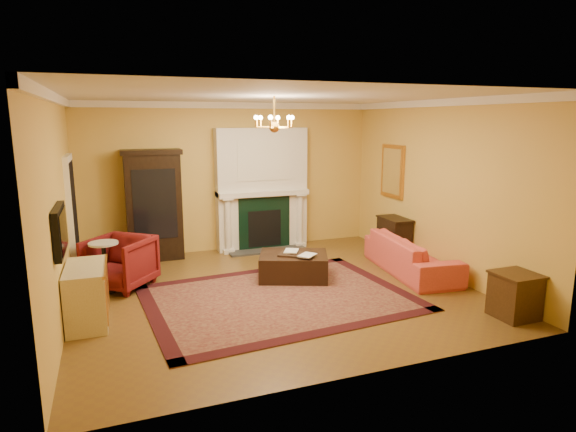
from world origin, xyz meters
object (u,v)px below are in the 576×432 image
china_cabinet (154,208)px  console_table (394,239)px  coral_sofa (411,249)px  pedestal_table (105,263)px  commode (87,295)px  wingback_armchair (120,260)px  end_table (515,296)px  leather_ottoman (294,266)px

china_cabinet → console_table: bearing=-19.0°
coral_sofa → console_table: 0.93m
pedestal_table → commode: 1.20m
wingback_armchair → coral_sofa: bearing=28.0°
commode → end_table: bearing=-17.7°
commode → leather_ottoman: bearing=13.8°
pedestal_table → end_table: bearing=-30.1°
coral_sofa → end_table: (0.16, -2.18, -0.13)m
pedestal_table → leather_ottoman: 3.03m
pedestal_table → coral_sofa: 5.13m
wingback_armchair → commode: bearing=-70.1°
pedestal_table → console_table: bearing=0.6°
china_cabinet → end_table: bearing=-46.6°
coral_sofa → pedestal_table: bearing=87.5°
pedestal_table → wingback_armchair: bearing=27.3°
china_cabinet → wingback_armchair: size_ratio=2.21×
pedestal_table → end_table: size_ratio=1.34×
coral_sofa → china_cabinet: bearing=66.5°
commode → leather_ottoman: 3.30m
china_cabinet → console_table: china_cabinet is taller
china_cabinet → leather_ottoman: 3.01m
commode → end_table: (5.45, -1.85, -0.09)m
pedestal_table → commode: size_ratio=0.77×
leather_ottoman → commode: bearing=-145.6°
coral_sofa → console_table: size_ratio=2.86×
wingback_armchair → coral_sofa: size_ratio=0.42×
commode → coral_sofa: bearing=4.7°
pedestal_table → console_table: pedestal_table is taller
coral_sofa → leather_ottoman: (-2.08, 0.39, -0.20)m
coral_sofa → console_table: coral_sofa is taller
leather_ottoman → coral_sofa: bearing=11.2°
end_table → leather_ottoman: 3.41m
pedestal_table → commode: pedestal_table is taller
china_cabinet → end_table: china_cabinet is taller
console_table → wingback_armchair: bearing=-178.8°
wingback_armchair → commode: 1.36m
wingback_armchair → leather_ottoman: (2.76, -0.57, -0.23)m
wingback_armchair → end_table: (5.00, -3.14, -0.16)m
end_table → coral_sofa: bearing=94.2°
commode → end_table: 5.76m
pedestal_table → leather_ottoman: (2.99, -0.45, -0.24)m
china_cabinet → pedestal_table: size_ratio=2.53×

